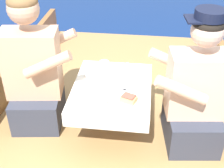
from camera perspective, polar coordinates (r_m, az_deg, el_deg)
The scene contains 14 objects.
ground_plane at distance 2.70m, azimuth -0.07°, elevation -13.34°, with size 60.00×60.00×0.00m, color navy.
boat_deck at distance 2.58m, azimuth -0.08°, elevation -10.80°, with size 1.98×3.57×0.33m, color #A87F4C.
cockpit_table at distance 2.29m, azimuth -0.00°, elevation -1.33°, with size 0.56×0.72×0.37m.
person_port at distance 2.38m, azimuth -14.02°, elevation 1.77°, with size 0.56×0.50×1.03m.
person_starboard at distance 2.20m, azimuth 14.98°, elevation -1.93°, with size 0.56×0.49×1.01m.
plate_sandwich at distance 2.10m, azimuth 3.04°, elevation -3.28°, with size 0.18×0.18×0.01m.
plate_bread at distance 2.37m, azimuth 3.03°, elevation 1.36°, with size 0.22×0.22×0.01m.
sandwich at distance 2.09m, azimuth 3.07°, elevation -2.67°, with size 0.12×0.11×0.05m.
bowl_port_near at distance 2.07m, azimuth -2.48°, elevation -3.25°, with size 0.12×0.12×0.04m.
bowl_starboard_near at distance 2.23m, azimuth -2.33°, elevation -0.29°, with size 0.14×0.14×0.04m.
coffee_cup_port at distance 2.49m, azimuth -1.42°, elevation 3.65°, with size 0.10×0.07×0.05m.
coffee_cup_starboard at distance 2.37m, azimuth -4.30°, elevation 2.10°, with size 0.09×0.06×0.06m.
utensil_fork_port at distance 2.21m, azimuth 3.39°, elevation -1.30°, with size 0.17×0.06×0.00m.
utensil_knife_starboard at distance 2.51m, azimuth 1.74°, elevation 3.25°, with size 0.10×0.15×0.00m.
Camera 1 is at (0.23, -1.85, 1.96)m, focal length 50.00 mm.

